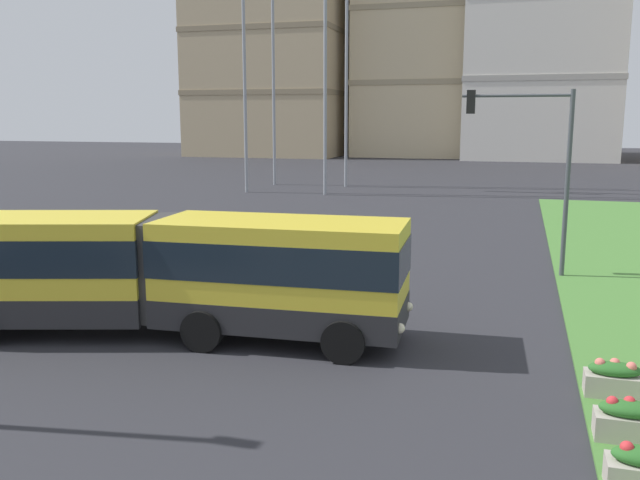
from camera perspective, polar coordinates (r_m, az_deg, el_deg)
The scene contains 6 objects.
articulated_bus at distance 17.39m, azimuth -12.44°, elevation -2.63°, with size 12.02×4.50×3.00m.
flower_planter_3 at distance 12.96m, azimuth 24.49°, elevation -13.58°, with size 1.10×0.56×0.74m.
flower_planter_4 at distance 14.72m, azimuth 23.45°, elevation -10.62°, with size 1.10×0.56×0.74m.
traffic_light_far_right at distance 24.31m, azimuth 17.51°, elevation 7.16°, with size 3.67×0.28×6.38m.
apartment_tower_westcentre at distance 102.52m, azimuth 9.07°, elevation 17.94°, with size 18.36×19.79×38.62m.
apartment_tower_centre at distance 97.18m, azimuth 18.34°, elevation 18.14°, with size 18.96×17.60×39.14m.
Camera 1 is at (4.79, -2.28, 5.47)m, focal length 38.14 mm.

